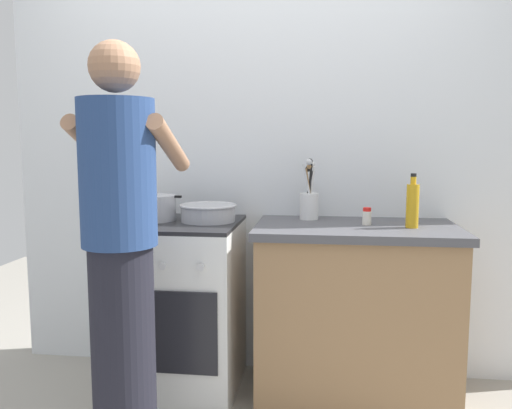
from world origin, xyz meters
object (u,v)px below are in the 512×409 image
Objects in this scene: pot at (156,208)px; person at (121,255)px; stove_range at (182,306)px; oil_bottle at (412,205)px; spice_bottle at (367,216)px; mixing_bowl at (208,212)px; utensil_crock at (309,201)px.

person is (0.07, -0.65, -0.11)m from pot.
stove_range is 3.43× the size of oil_bottle.
spice_bottle is at bearing 1.58° from stove_range.
pot is 0.28m from mixing_bowl.
person is (-0.73, -0.79, -0.14)m from utensil_crock.
oil_bottle is at bearing -23.05° from utensil_crock.
utensil_crock is at bearing 47.33° from person.
mixing_bowl is at bearing 1.26° from pot.
pot is 3.24× the size of spice_bottle.
oil_bottle reaches higher than mixing_bowl.
mixing_bowl is (0.14, 0.04, 0.50)m from stove_range.
utensil_crock is (0.66, 0.18, 0.55)m from stove_range.
utensil_crock reaches higher than pot.
person is at bearing -132.67° from utensil_crock.
person is at bearing -147.78° from spice_bottle.
spice_bottle is (0.81, -0.01, -0.01)m from mixing_bowl.
oil_bottle is (1.16, -0.04, 0.56)m from stove_range.
mixing_bowl is at bearing 179.34° from spice_bottle.
pot is 0.81m from utensil_crock.
stove_range is at bearing -165.09° from utensil_crock.
spice_bottle is at bearing 163.12° from oil_bottle.
spice_bottle is at bearing 32.22° from person.
pot is 0.16× the size of person.
spice_bottle is 0.23m from oil_bottle.
utensil_crock is 0.19× the size of person.
person is (-0.07, -0.62, 0.41)m from stove_range.
oil_bottle is (1.30, -0.07, 0.04)m from pot.
pot is at bearing -178.74° from mixing_bowl.
pot is 1.30m from oil_bottle.
oil_bottle reaches higher than pot.
utensil_crock is (0.52, 0.14, 0.05)m from mixing_bowl.
mixing_bowl is 0.54m from utensil_crock.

